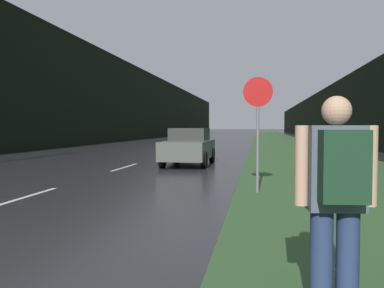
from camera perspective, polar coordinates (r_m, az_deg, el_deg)
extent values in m
cube|color=#33562D|center=(41.68, 12.67, 0.20)|extent=(6.00, 240.00, 0.02)
cube|color=silver|center=(9.68, -22.87, -7.04)|extent=(0.12, 3.00, 0.01)
cube|color=silver|center=(15.99, -9.38, -3.22)|extent=(0.12, 3.00, 0.01)
cube|color=silver|center=(22.71, -3.72, -1.54)|extent=(0.12, 3.00, 0.01)
cube|color=silver|center=(29.56, -0.66, -0.63)|extent=(0.12, 3.00, 0.01)
cube|color=silver|center=(36.47, 1.24, -0.06)|extent=(0.12, 3.00, 0.01)
cube|color=black|center=(53.99, -7.62, 5.47)|extent=(2.00, 140.00, 8.97)
cube|color=black|center=(52.29, 18.64, 3.85)|extent=(2.00, 140.00, 6.02)
cylinder|color=slate|center=(9.65, 9.19, -0.85)|extent=(0.07, 0.07, 2.03)
cylinder|color=#B71414|center=(9.67, 9.24, 7.25)|extent=(0.69, 0.02, 0.69)
cylinder|color=navy|center=(3.46, 17.67, -16.26)|extent=(0.18, 0.18, 0.91)
cylinder|color=navy|center=(3.51, 20.98, -16.02)|extent=(0.18, 0.18, 0.91)
cube|color=#4C5666|center=(3.32, 19.52, -3.20)|extent=(0.44, 0.28, 0.66)
sphere|color=tan|center=(3.31, 19.63, 4.44)|extent=(0.23, 0.23, 0.23)
cylinder|color=tan|center=(3.26, 15.10, -2.92)|extent=(0.10, 0.10, 0.62)
cylinder|color=tan|center=(3.40, 23.77, -2.83)|extent=(0.10, 0.10, 0.62)
cube|color=#193823|center=(3.12, 20.57, -2.96)|extent=(0.35, 0.21, 0.53)
cube|color=#4C514C|center=(16.70, -0.45, -0.75)|extent=(1.71, 4.26, 0.72)
cube|color=#2D302D|center=(16.89, -0.33, 1.37)|extent=(1.45, 1.92, 0.51)
cylinder|color=black|center=(15.30, 1.71, -2.27)|extent=(0.20, 0.63, 0.63)
cylinder|color=black|center=(15.60, -4.21, -2.19)|extent=(0.20, 0.63, 0.63)
cylinder|color=black|center=(17.92, 2.83, -1.59)|extent=(0.20, 0.63, 0.63)
cylinder|color=black|center=(18.17, -2.26, -1.54)|extent=(0.20, 0.63, 0.63)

